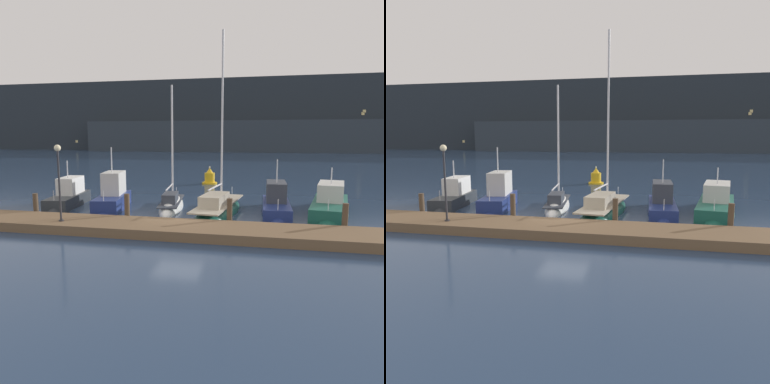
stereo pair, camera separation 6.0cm
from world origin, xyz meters
The scene contains 15 objects.
ground_plane centered at (0.00, 0.00, 0.00)m, with size 400.00×400.00×0.00m, color navy.
dock centered at (0.00, -1.81, 0.23)m, with size 24.88×2.80×0.45m, color brown.
mooring_pile_0 centered at (-8.17, -0.16, 0.70)m, with size 0.28×0.28×1.41m, color #4C3D2D.
mooring_pile_1 centered at (-2.72, -0.16, 0.78)m, with size 0.28×0.28×1.56m, color #4C3D2D.
mooring_pile_2 centered at (2.72, -0.16, 0.75)m, with size 0.28×0.28×1.51m, color #4C3D2D.
mooring_pile_3 centered at (8.17, -0.16, 0.73)m, with size 0.28×0.28×1.47m, color #4C3D2D.
motorboat_berth_1 centered at (-8.39, 3.69, 0.29)m, with size 2.48×5.58×3.69m.
motorboat_berth_2 centered at (-5.19, 3.55, 0.48)m, with size 2.63×5.41×4.36m.
sailboat_berth_3 centered at (-1.46, 4.20, 0.11)m, with size 2.21×6.15×8.47m.
sailboat_berth_4 centered at (1.69, 3.15, 0.14)m, with size 2.84×8.36×11.27m.
motorboat_berth_5 centered at (5.04, 4.30, 0.32)m, with size 1.87×6.09×3.74m.
motorboat_berth_6 centered at (8.21, 4.77, 0.31)m, with size 3.33×7.43×3.29m.
channel_buoy centered at (-1.13, 17.02, 0.60)m, with size 1.47×1.47×1.70m.
dock_lamppost centered at (-5.32, -2.28, 2.97)m, with size 0.32×0.32×3.73m.
hillside_backdrop centered at (2.84, 101.92, 10.01)m, with size 240.00×23.00×21.73m.
Camera 1 is at (4.73, -18.50, 4.59)m, focal length 35.00 mm.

